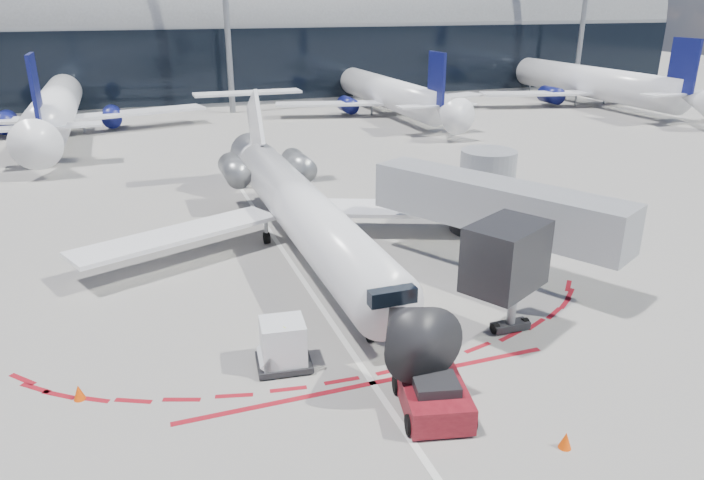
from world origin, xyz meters
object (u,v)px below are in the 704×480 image
object	(u,v)px
regional_jet	(299,206)
ramp_worker	(284,349)
pushback_tug	(433,395)
uld_container	(283,345)

from	to	relation	value
regional_jet	ramp_worker	xyz separation A→B (m)	(-3.73, -11.70, -1.52)
pushback_tug	ramp_worker	bearing A→B (deg)	149.24
pushback_tug	uld_container	xyz separation A→B (m)	(-4.02, 4.25, 0.33)
regional_jet	uld_container	world-z (taller)	regional_jet
pushback_tug	uld_container	bearing A→B (deg)	146.27
regional_jet	ramp_worker	world-z (taller)	regional_jet
regional_jet	pushback_tug	bearing A→B (deg)	-88.76
ramp_worker	uld_container	bearing A→B (deg)	-106.43
regional_jet	ramp_worker	distance (m)	12.37
regional_jet	uld_container	distance (m)	12.01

